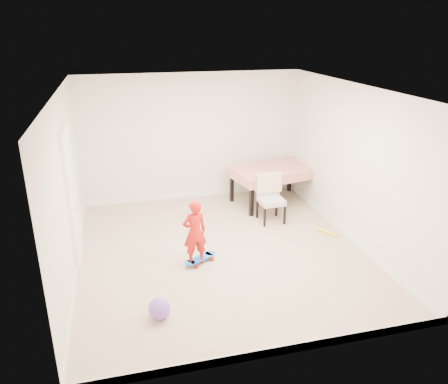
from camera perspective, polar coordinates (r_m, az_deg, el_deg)
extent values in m
plane|color=tan|center=(7.19, -0.38, -7.71)|extent=(5.00, 5.00, 0.00)
cube|color=silver|center=(6.37, -0.44, 13.10)|extent=(4.50, 5.00, 0.04)
cube|color=silver|center=(9.00, -4.23, 7.09)|extent=(4.50, 0.04, 2.60)
cube|color=silver|center=(4.49, 7.26, -7.84)|extent=(4.50, 0.04, 2.60)
cube|color=silver|center=(6.53, -19.76, 0.45)|extent=(0.04, 5.00, 2.60)
cube|color=silver|center=(7.49, 16.42, 3.41)|extent=(0.04, 5.00, 2.60)
cube|color=white|center=(6.91, -19.24, -0.83)|extent=(0.11, 0.94, 2.11)
cube|color=white|center=(9.38, -4.04, -0.27)|extent=(4.50, 0.02, 0.12)
cube|color=white|center=(5.20, 6.64, -19.96)|extent=(4.50, 0.02, 0.12)
cube|color=white|center=(7.04, -18.61, -9.04)|extent=(0.02, 5.00, 0.12)
cube|color=white|center=(7.94, 15.57, -5.14)|extent=(0.02, 5.00, 0.12)
imported|color=red|center=(6.59, -3.84, -5.56)|extent=(0.41, 0.31, 1.03)
sphere|color=#8153C8|center=(5.70, -8.44, -14.85)|extent=(0.28, 0.28, 0.28)
cylinder|color=yellow|center=(7.95, 13.33, -5.12)|extent=(0.25, 0.38, 0.06)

